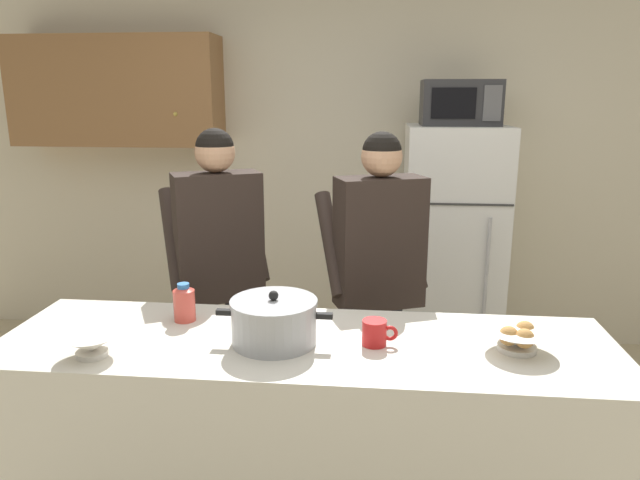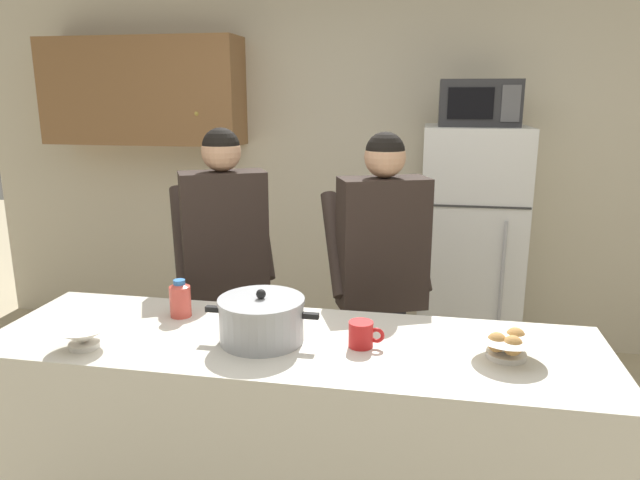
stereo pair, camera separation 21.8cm
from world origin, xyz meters
name	(u,v)px [view 1 (the left image)]	position (x,y,z in m)	size (l,w,h in m)	color
back_wall_unit	(307,154)	(-0.27, 2.26, 1.39)	(6.00, 0.48, 2.60)	beige
kitchen_island	(306,449)	(0.00, 0.00, 0.46)	(2.31, 0.68, 0.92)	silver
refrigerator	(451,248)	(0.76, 1.85, 0.81)	(0.64, 0.68, 1.62)	white
microwave	(460,103)	(0.76, 1.83, 1.76)	(0.48, 0.37, 0.28)	#2D2D30
person_near_pot	(219,253)	(-0.53, 0.76, 1.04)	(0.62, 0.57, 1.66)	black
person_by_sink	(378,260)	(0.27, 0.75, 1.03)	(0.60, 0.55, 1.65)	black
cooking_pot	(274,321)	(-0.11, -0.03, 1.00)	(0.43, 0.32, 0.20)	#ADAFB5
coffee_mug	(375,333)	(0.26, -0.01, 0.97)	(0.13, 0.09, 0.10)	red
bread_bowl	(518,338)	(0.77, -0.01, 0.97)	(0.25, 0.25, 0.10)	white
empty_bowl	(91,344)	(-0.73, -0.21, 0.97)	(0.20, 0.20, 0.08)	white
bottle_near_edge	(184,302)	(-0.51, 0.15, 1.00)	(0.09, 0.09, 0.16)	#D84C3F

